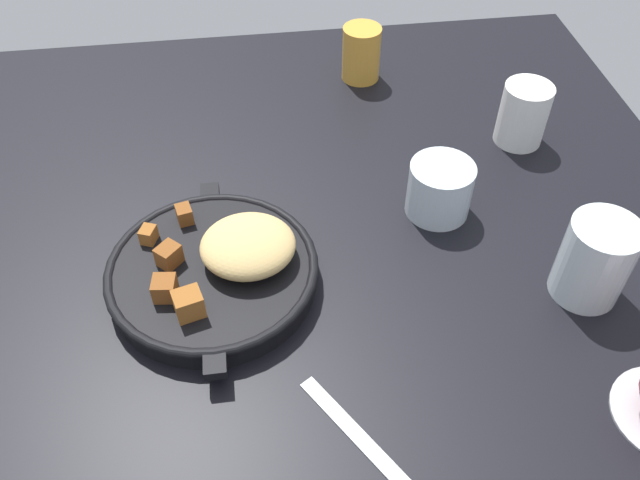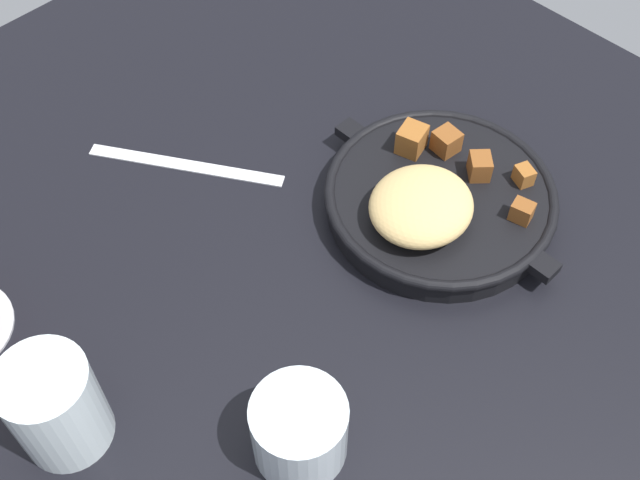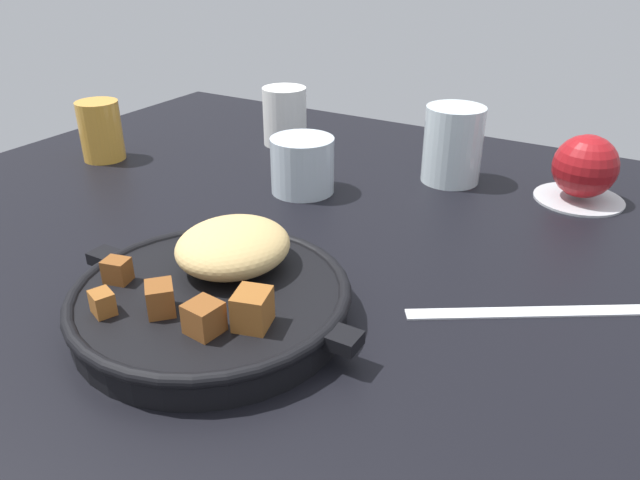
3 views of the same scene
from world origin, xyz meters
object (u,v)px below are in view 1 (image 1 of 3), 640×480
(water_glass_short, at_px, (440,189))
(juice_glass_amber, at_px, (361,53))
(butter_knife, at_px, (381,460))
(white_creamer_pitcher, at_px, (523,114))
(cast_iron_skillet, at_px, (217,269))
(water_glass_tall, at_px, (595,260))

(water_glass_short, height_order, juice_glass_amber, juice_glass_amber)
(butter_knife, distance_m, white_creamer_pitcher, 0.55)
(water_glass_short, relative_size, white_creamer_pitcher, 0.92)
(water_glass_short, bearing_deg, juice_glass_amber, -172.36)
(water_glass_short, bearing_deg, butter_knife, -23.00)
(cast_iron_skillet, relative_size, juice_glass_amber, 3.32)
(water_glass_tall, bearing_deg, water_glass_short, -138.97)
(cast_iron_skillet, bearing_deg, water_glass_tall, 80.76)
(cast_iron_skillet, relative_size, water_glass_tall, 2.81)
(water_glass_tall, bearing_deg, butter_knife, -57.48)
(cast_iron_skillet, xyz_separation_m, water_glass_short, (-0.09, 0.29, 0.01))
(white_creamer_pitcher, relative_size, water_glass_tall, 0.88)
(cast_iron_skillet, height_order, water_glass_short, same)
(water_glass_short, height_order, water_glass_tall, water_glass_tall)
(white_creamer_pitcher, xyz_separation_m, water_glass_tall, (0.29, -0.02, 0.01))
(water_glass_short, bearing_deg, water_glass_tall, 41.03)
(cast_iron_skillet, bearing_deg, butter_knife, 30.93)
(white_creamer_pitcher, bearing_deg, juice_glass_amber, -134.48)
(white_creamer_pitcher, relative_size, juice_glass_amber, 1.03)
(butter_knife, bearing_deg, water_glass_tall, 90.09)
(butter_knife, relative_size, water_glass_tall, 2.20)
(water_glass_tall, height_order, juice_glass_amber, water_glass_tall)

